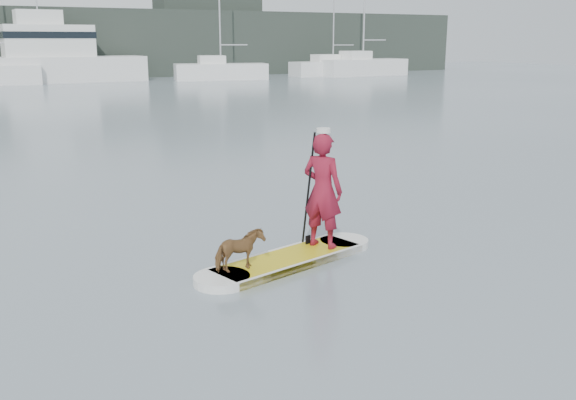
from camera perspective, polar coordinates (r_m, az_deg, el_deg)
name	(u,v)px	position (r m, az deg, el deg)	size (l,w,h in m)	color
ground	(338,257)	(10.13, 4.50, -5.09)	(140.00, 140.00, 0.00)	slate
paddleboard	(288,260)	(9.80, 0.00, -5.34)	(3.22, 1.45, 0.12)	gold
paddler	(323,191)	(10.02, 3.10, 0.84)	(0.66, 0.44, 1.82)	maroon
white_cap	(323,130)	(9.85, 3.17, 6.20)	(0.22, 0.22, 0.07)	silver
dog	(239,250)	(9.12, -4.34, -4.49)	(0.32, 0.71, 0.60)	brown
paddle	(308,203)	(10.18, 1.81, -0.28)	(0.11, 0.30, 2.00)	black
sailboat_e	(220,70)	(55.88, -6.05, 11.40)	(8.10, 4.06, 11.24)	silver
sailboat_f	(332,67)	(62.35, 3.96, 11.74)	(8.36, 2.58, 12.47)	silver
motor_yacht_a	(58,56)	(55.66, -19.73, 11.97)	(12.41, 4.25, 7.37)	silver
shore_mass	(15,44)	(61.33, -23.08, 12.67)	(90.00, 6.00, 6.00)	#212922
shore_building_east	(209,33)	(66.27, -7.08, 14.54)	(10.00, 4.00, 8.00)	#212922
sailboat_g	(362,66)	(62.60, 6.61, 11.77)	(8.87, 3.39, 13.81)	silver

